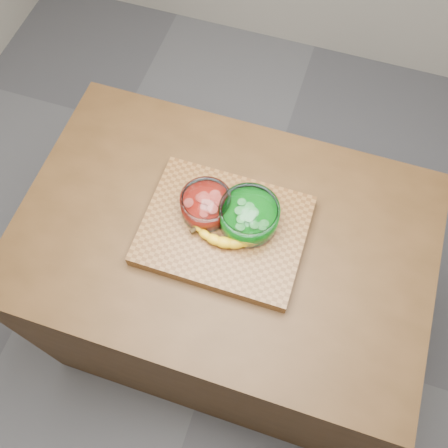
% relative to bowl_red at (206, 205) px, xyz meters
% --- Properties ---
extents(ground, '(3.50, 3.50, 0.00)m').
position_rel_bowl_red_xyz_m(ground, '(0.06, -0.04, -0.97)').
color(ground, '#5D5D62').
rests_on(ground, ground).
extents(room_shell, '(3.52, 3.52, 2.71)m').
position_rel_bowl_red_xyz_m(room_shell, '(0.06, -0.04, 0.71)').
color(room_shell, '#B3AC9C').
rests_on(room_shell, ground).
extents(counter, '(1.20, 0.80, 0.90)m').
position_rel_bowl_red_xyz_m(counter, '(0.06, -0.04, -0.52)').
color(counter, '#482E15').
rests_on(counter, ground).
extents(cutting_board, '(0.45, 0.35, 0.04)m').
position_rel_bowl_red_xyz_m(cutting_board, '(0.06, -0.04, -0.05)').
color(cutting_board, brown).
rests_on(cutting_board, counter).
extents(bowl_red, '(0.14, 0.14, 0.07)m').
position_rel_bowl_red_xyz_m(bowl_red, '(0.00, 0.00, 0.00)').
color(bowl_red, white).
rests_on(bowl_red, cutting_board).
extents(bowl_green, '(0.16, 0.16, 0.08)m').
position_rel_bowl_red_xyz_m(bowl_green, '(0.12, 0.00, 0.00)').
color(bowl_green, white).
rests_on(bowl_green, cutting_board).
extents(banana, '(0.24, 0.16, 0.04)m').
position_rel_bowl_red_xyz_m(banana, '(0.09, -0.04, -0.02)').
color(banana, yellow).
rests_on(banana, cutting_board).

